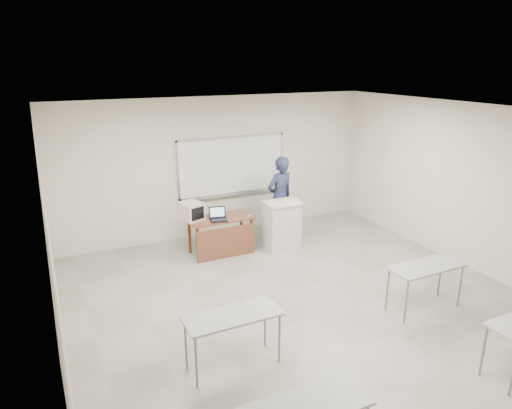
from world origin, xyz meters
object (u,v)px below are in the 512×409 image
mouse (250,215)px  keyboard (287,199)px  crt_monitor (191,211)px  instructor_desk (222,230)px  whiteboard (232,166)px  presenter (280,198)px  podium (282,225)px  laptop (218,217)px

mouse → keyboard: bearing=10.8°
crt_monitor → keyboard: bearing=-28.6°
instructor_desk → mouse: bearing=-9.5°
whiteboard → mouse: bearing=-97.8°
crt_monitor → presenter: presenter is taller
podium → keyboard: size_ratio=2.31×
whiteboard → podium: whiteboard is taller
keyboard → podium: bearing=-138.3°
mouse → presenter: presenter is taller
whiteboard → presenter: (0.74, -0.84, -0.59)m
whiteboard → mouse: whiteboard is taller
whiteboard → instructor_desk: size_ratio=1.99×
mouse → presenter: size_ratio=0.05×
presenter → mouse: bearing=13.7°
crt_monitor → mouse: (1.10, -0.33, -0.15)m
laptop → presenter: bearing=24.1°
mouse → presenter: bearing=38.8°
instructor_desk → podium: podium is taller
whiteboard → instructor_desk: (-0.73, -1.19, -0.97)m
podium → mouse: size_ratio=11.25×
podium → laptop: size_ratio=3.02×
instructor_desk → laptop: laptop is taller
mouse → keyboard: 0.86m
podium → keyboard: 0.53m
podium → mouse: (-0.68, 0.12, 0.27)m
crt_monitor → instructor_desk: bearing=-41.0°
podium → crt_monitor: size_ratio=2.32×
whiteboard → presenter: bearing=-48.3°
crt_monitor → mouse: 1.16m
instructor_desk → crt_monitor: size_ratio=2.92×
whiteboard → crt_monitor: whiteboard is taller
keyboard → mouse: bearing=-168.8°
whiteboard → crt_monitor: size_ratio=5.81×
whiteboard → crt_monitor: 1.69m
presenter → laptop: bearing=1.1°
mouse → laptop: bearing=-173.4°
whiteboard → mouse: 1.47m
mouse → keyboard: keyboard is taller
whiteboard → presenter: whiteboard is taller
laptop → mouse: size_ratio=3.72×
laptop → podium: bearing=2.8°
instructor_desk → whiteboard: bearing=58.5°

